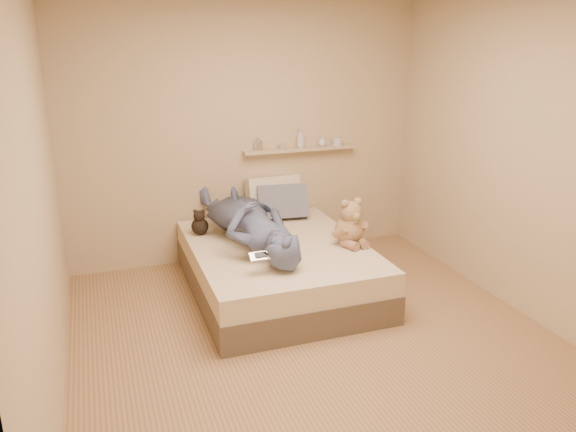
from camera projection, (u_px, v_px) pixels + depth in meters
name	position (u px, v px, depth m)	size (l,w,h in m)	color
room	(319.00, 175.00, 3.88)	(3.80, 3.80, 3.80)	#9B7950
bed	(278.00, 268.00, 5.05)	(1.50, 1.90, 0.45)	brown
game_console	(261.00, 256.00, 4.30)	(0.18, 0.08, 0.06)	silver
teddy_bear	(350.00, 226.00, 4.93)	(0.35, 0.34, 0.42)	tan
dark_plush	(200.00, 224.00, 5.19)	(0.16, 0.16, 0.25)	black
pillow_cream	(273.00, 196.00, 5.73)	(0.55, 0.16, 0.40)	beige
pillow_grey	(282.00, 202.00, 5.63)	(0.50, 0.14, 0.34)	slate
person	(248.00, 221.00, 4.97)	(0.62, 1.69, 0.40)	#4B5376
wall_shelf	(300.00, 149.00, 5.77)	(1.20, 0.12, 0.03)	tan
shelf_bottles	(304.00, 141.00, 5.75)	(0.95, 0.10, 0.20)	silver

